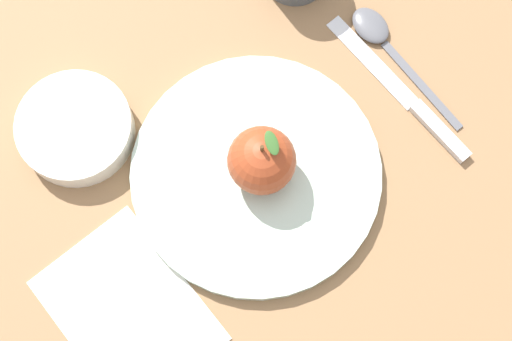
{
  "coord_description": "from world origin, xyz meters",
  "views": [
    {
      "loc": [
        -0.11,
        -0.18,
        0.74
      ],
      "look_at": [
        -0.03,
        0.01,
        0.02
      ],
      "focal_mm": 51.86,
      "sensor_mm": 36.0,
      "label": 1
    }
  ],
  "objects_px": {
    "apple": "(262,160)",
    "spoon": "(382,39)",
    "dinner_plate": "(256,173)",
    "knife": "(410,101)",
    "side_bowl": "(75,128)",
    "linen_napkin": "(128,310)"
  },
  "relations": [
    {
      "from": "knife",
      "to": "side_bowl",
      "type": "bearing_deg",
      "value": 160.44
    },
    {
      "from": "side_bowl",
      "to": "linen_napkin",
      "type": "bearing_deg",
      "value": -97.08
    },
    {
      "from": "knife",
      "to": "linen_napkin",
      "type": "relative_size",
      "value": 1.21
    },
    {
      "from": "side_bowl",
      "to": "linen_napkin",
      "type": "distance_m",
      "value": 0.2
    },
    {
      "from": "dinner_plate",
      "to": "linen_napkin",
      "type": "xyz_separation_m",
      "value": [
        -0.17,
        -0.07,
        -0.01
      ]
    },
    {
      "from": "spoon",
      "to": "apple",
      "type": "bearing_deg",
      "value": -156.17
    },
    {
      "from": "side_bowl",
      "to": "knife",
      "type": "distance_m",
      "value": 0.36
    },
    {
      "from": "dinner_plate",
      "to": "side_bowl",
      "type": "bearing_deg",
      "value": 140.69
    },
    {
      "from": "linen_napkin",
      "to": "apple",
      "type": "bearing_deg",
      "value": 21.37
    },
    {
      "from": "side_bowl",
      "to": "apple",
      "type": "bearing_deg",
      "value": -38.44
    },
    {
      "from": "knife",
      "to": "linen_napkin",
      "type": "bearing_deg",
      "value": -168.15
    },
    {
      "from": "dinner_plate",
      "to": "apple",
      "type": "bearing_deg",
      "value": -8.49
    },
    {
      "from": "linen_napkin",
      "to": "dinner_plate",
      "type": "bearing_deg",
      "value": 22.27
    },
    {
      "from": "side_bowl",
      "to": "spoon",
      "type": "relative_size",
      "value": 0.69
    },
    {
      "from": "side_bowl",
      "to": "linen_napkin",
      "type": "height_order",
      "value": "side_bowl"
    },
    {
      "from": "dinner_plate",
      "to": "knife",
      "type": "height_order",
      "value": "dinner_plate"
    },
    {
      "from": "dinner_plate",
      "to": "linen_napkin",
      "type": "bearing_deg",
      "value": -157.73
    },
    {
      "from": "apple",
      "to": "spoon",
      "type": "height_order",
      "value": "apple"
    },
    {
      "from": "knife",
      "to": "spoon",
      "type": "distance_m",
      "value": 0.08
    },
    {
      "from": "knife",
      "to": "spoon",
      "type": "bearing_deg",
      "value": 85.39
    },
    {
      "from": "dinner_plate",
      "to": "apple",
      "type": "distance_m",
      "value": 0.04
    },
    {
      "from": "dinner_plate",
      "to": "side_bowl",
      "type": "xyz_separation_m",
      "value": [
        -0.15,
        0.12,
        0.01
      ]
    }
  ]
}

